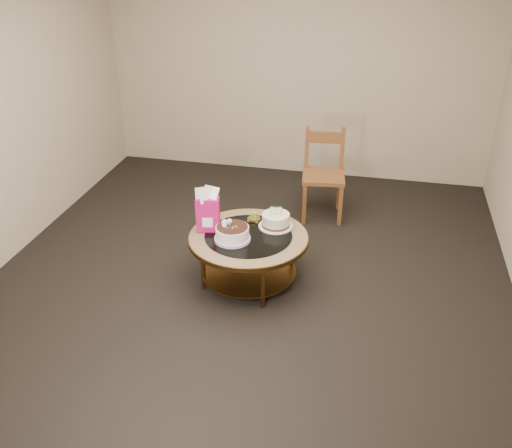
% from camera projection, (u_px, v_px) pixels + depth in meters
% --- Properties ---
extents(ground, '(5.00, 5.00, 0.00)m').
position_uv_depth(ground, '(249.00, 280.00, 5.00)').
color(ground, black).
rests_on(ground, ground).
extents(room_walls, '(4.52, 5.02, 2.61)m').
position_uv_depth(room_walls, '(247.00, 110.00, 4.26)').
color(room_walls, tan).
rests_on(room_walls, ground).
extents(coffee_table, '(1.02, 1.02, 0.46)m').
position_uv_depth(coffee_table, '(248.00, 243.00, 4.82)').
color(coffee_table, brown).
rests_on(coffee_table, ground).
extents(decorated_cake, '(0.30, 0.30, 0.17)m').
position_uv_depth(decorated_cake, '(232.00, 234.00, 4.69)').
color(decorated_cake, '#C9A1E4').
rests_on(decorated_cake, coffee_table).
extents(cream_cake, '(0.30, 0.30, 0.19)m').
position_uv_depth(cream_cake, '(276.00, 221.00, 4.89)').
color(cream_cake, silver).
rests_on(cream_cake, coffee_table).
extents(gift_bag, '(0.21, 0.17, 0.39)m').
position_uv_depth(gift_bag, '(208.00, 210.00, 4.78)').
color(gift_bag, '#C5127C').
rests_on(gift_bag, coffee_table).
extents(pillar_candle, '(0.12, 0.12, 0.09)m').
position_uv_depth(pillar_candle, '(254.00, 217.00, 5.00)').
color(pillar_candle, tan).
rests_on(pillar_candle, coffee_table).
extents(dining_chair, '(0.48, 0.48, 0.92)m').
position_uv_depth(dining_chair, '(323.00, 174.00, 5.89)').
color(dining_chair, brown).
rests_on(dining_chair, ground).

